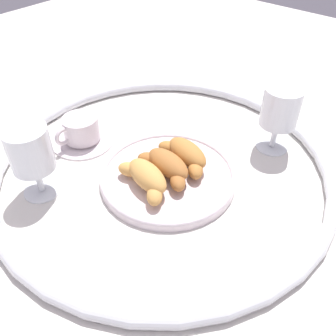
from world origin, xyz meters
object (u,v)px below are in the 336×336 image
at_px(croissant_small, 167,165).
at_px(juice_glass_left, 30,153).
at_px(croissant_extra, 146,177).
at_px(coffee_cup_near, 81,132).
at_px(pastry_plate, 168,176).
at_px(juice_glass_right, 280,109).
at_px(croissant_large, 186,154).

distance_m(croissant_small, juice_glass_left, 0.24).
height_order(croissant_small, juice_glass_left, juice_glass_left).
relative_size(croissant_small, croissant_extra, 1.02).
xyz_separation_m(croissant_small, coffee_cup_near, (0.22, 0.02, -0.01)).
bearing_deg(croissant_extra, pastry_plate, -98.11).
relative_size(pastry_plate, croissant_small, 1.93).
bearing_deg(croissant_extra, juice_glass_left, 39.38).
height_order(croissant_extra, juice_glass_left, juice_glass_left).
xyz_separation_m(coffee_cup_near, juice_glass_right, (-0.33, -0.25, 0.07)).
bearing_deg(pastry_plate, juice_glass_right, -114.60).
distance_m(coffee_cup_near, juice_glass_right, 0.42).
distance_m(croissant_extra, coffee_cup_near, 0.22).
relative_size(croissant_small, juice_glass_right, 0.97).
xyz_separation_m(croissant_large, juice_glass_right, (-0.10, -0.18, 0.06)).
xyz_separation_m(pastry_plate, coffee_cup_near, (0.22, 0.03, 0.02)).
bearing_deg(coffee_cup_near, juice_glass_left, 112.91).
relative_size(coffee_cup_near, juice_glass_left, 0.97).
height_order(pastry_plate, juice_glass_left, juice_glass_left).
distance_m(croissant_small, coffee_cup_near, 0.22).
xyz_separation_m(coffee_cup_near, juice_glass_left, (-0.06, 0.15, 0.07)).
relative_size(croissant_extra, juice_glass_right, 0.95).
relative_size(pastry_plate, juice_glass_right, 1.87).
xyz_separation_m(croissant_large, croissant_extra, (0.01, 0.10, 0.00)).
bearing_deg(juice_glass_left, pastry_plate, -131.94).
bearing_deg(juice_glass_left, croissant_extra, -140.62).
relative_size(croissant_large, juice_glass_left, 0.95).
xyz_separation_m(pastry_plate, juice_glass_right, (-0.10, -0.22, 0.08)).
relative_size(pastry_plate, coffee_cup_near, 1.93).
xyz_separation_m(croissant_extra, juice_glass_left, (0.15, 0.12, 0.05)).
distance_m(croissant_extra, juice_glass_right, 0.30).
bearing_deg(croissant_small, coffee_cup_near, 6.42).
height_order(croissant_large, croissant_small, same).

